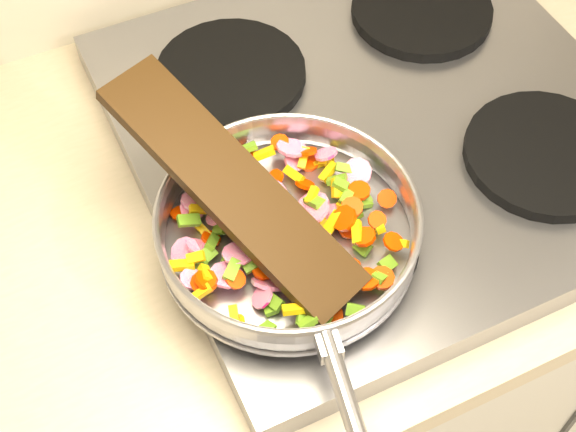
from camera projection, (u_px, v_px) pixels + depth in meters
name	position (u px, v px, depth m)	size (l,w,h in m)	color
cooktop	(380.00, 128.00, 1.00)	(0.60, 0.60, 0.04)	#939399
grate_fl	(332.00, 239.00, 0.86)	(0.19, 0.19, 0.02)	black
grate_fr	(545.00, 154.00, 0.93)	(0.19, 0.19, 0.02)	black
grate_bl	(231.00, 73.00, 1.01)	(0.19, 0.19, 0.02)	black
grate_br	(422.00, 10.00, 1.08)	(0.19, 0.19, 0.02)	black
saute_pan	(289.00, 227.00, 0.83)	(0.31, 0.48, 0.05)	#9E9EA5
vegetable_heap	(280.00, 221.00, 0.84)	(0.26, 0.26, 0.05)	#E1166D
wooden_spatula	(232.00, 186.00, 0.81)	(0.33, 0.07, 0.02)	black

